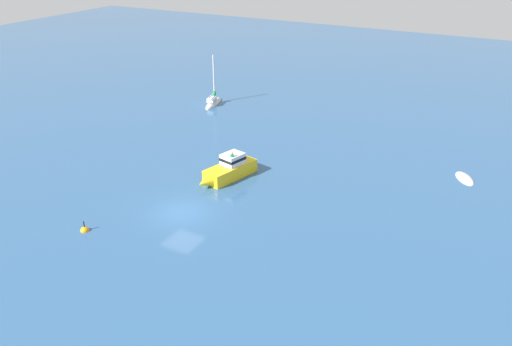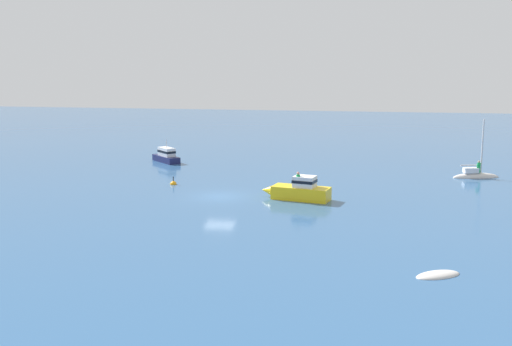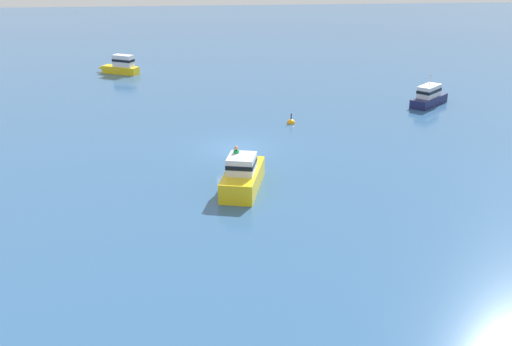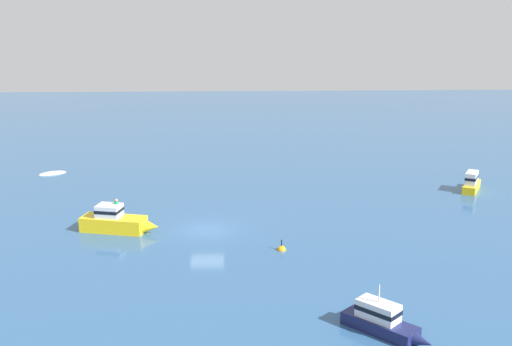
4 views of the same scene
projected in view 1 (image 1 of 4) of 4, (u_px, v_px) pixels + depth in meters
ground_plane at (181, 212)px, 38.76m from camera, size 160.00×160.00×0.00m
sloop at (213, 103)px, 61.97m from camera, size 2.18×4.71×6.17m
powerboat at (228, 169)px, 43.71m from camera, size 2.83×6.03×2.39m
skiff at (465, 179)px, 43.88m from camera, size 2.37×2.95×0.47m
channel_buoy at (85, 231)px, 36.46m from camera, size 0.61×0.61×1.04m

